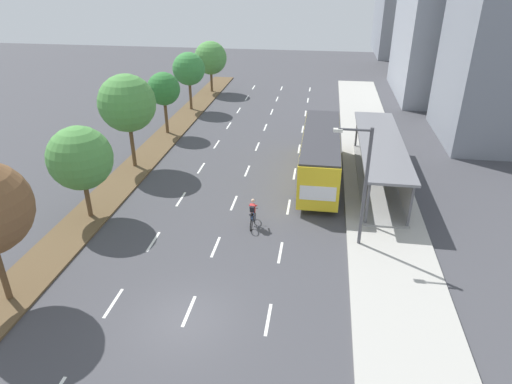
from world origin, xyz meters
TOP-DOWN VIEW (x-y plane):
  - ground_plane at (0.00, 0.00)m, footprint 140.00×140.00m
  - median_strip at (-8.30, 20.00)m, footprint 2.60×52.00m
  - sidewalk_right at (9.25, 20.00)m, footprint 4.50×52.00m
  - lane_divider_left at (-3.50, 18.39)m, footprint 0.14×47.78m
  - lane_divider_center at (0.00, 18.39)m, footprint 0.14×47.78m
  - lane_divider_right at (3.50, 18.39)m, footprint 0.14×47.78m
  - bus_shelter at (9.53, 15.38)m, footprint 2.90×13.46m
  - bus at (5.25, 15.25)m, footprint 2.54×11.29m
  - cyclist at (1.63, 8.14)m, footprint 0.46×1.82m
  - median_tree_second at (-8.15, 7.70)m, footprint 3.66×3.66m
  - median_tree_third at (-8.46, 15.31)m, footprint 4.06×4.06m
  - median_tree_fourth at (-8.47, 22.92)m, footprint 2.83×2.83m
  - median_tree_fifth at (-8.44, 30.53)m, footprint 3.28×3.28m
  - median_tree_farthest at (-8.07, 38.14)m, footprint 3.76×3.76m
  - streetlight at (7.42, 6.99)m, footprint 1.91×0.24m
  - building_mid_right at (18.53, 41.05)m, footprint 10.18×14.75m
  - building_far_right at (19.24, 46.08)m, footprint 10.43×8.37m

SIDE VIEW (x-z plane):
  - ground_plane at x=0.00m, z-range 0.00..0.00m
  - lane_divider_left at x=-3.50m, z-range 0.00..0.01m
  - lane_divider_center at x=0.00m, z-range 0.00..0.01m
  - lane_divider_right at x=3.50m, z-range 0.00..0.01m
  - median_strip at x=-8.30m, z-range 0.00..0.12m
  - sidewalk_right at x=9.25m, z-range 0.00..0.15m
  - cyclist at x=1.63m, z-range -0.06..1.65m
  - bus_shelter at x=9.53m, z-range 0.43..3.29m
  - bus at x=5.25m, z-range 0.38..3.75m
  - median_tree_second at x=-8.15m, z-range 1.05..6.59m
  - streetlight at x=7.42m, z-range 0.64..7.14m
  - median_tree_farthest at x=-8.07m, z-range 1.12..6.90m
  - median_tree_fourth at x=-8.47m, z-range 1.36..6.73m
  - median_tree_fifth at x=-8.44m, z-range 1.35..7.13m
  - median_tree_third at x=-8.46m, z-range 1.48..8.28m
  - building_far_right at x=19.24m, z-range 0.00..19.70m
  - building_mid_right at x=18.53m, z-range 0.00..20.12m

